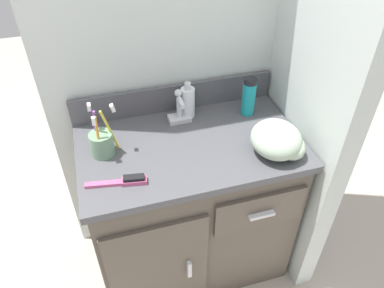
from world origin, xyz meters
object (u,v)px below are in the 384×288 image
at_px(soap_dispenser, 188,102).
at_px(shaving_cream_can, 249,97).
at_px(toothbrush_cup, 102,143).
at_px(hairbrush, 125,181).
at_px(hand_towel, 279,141).

height_order(soap_dispenser, shaving_cream_can, shaving_cream_can).
distance_m(toothbrush_cup, shaving_cream_can, 0.61).
bearing_deg(hairbrush, toothbrush_cup, 116.18).
relative_size(toothbrush_cup, shaving_cream_can, 1.21).
relative_size(toothbrush_cup, hairbrush, 0.96).
distance_m(toothbrush_cup, hand_towel, 0.63).
relative_size(toothbrush_cup, hand_towel, 1.01).
distance_m(toothbrush_cup, hairbrush, 0.18).
distance_m(shaving_cream_can, hairbrush, 0.61).
bearing_deg(shaving_cream_can, soap_dispenser, 167.94).
relative_size(soap_dispenser, hand_towel, 0.82).
height_order(soap_dispenser, hairbrush, soap_dispenser).
xyz_separation_m(soap_dispenser, shaving_cream_can, (0.24, -0.05, 0.01)).
bearing_deg(hand_towel, shaving_cream_can, 92.12).
xyz_separation_m(hairbrush, hand_towel, (0.56, 0.00, 0.04)).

